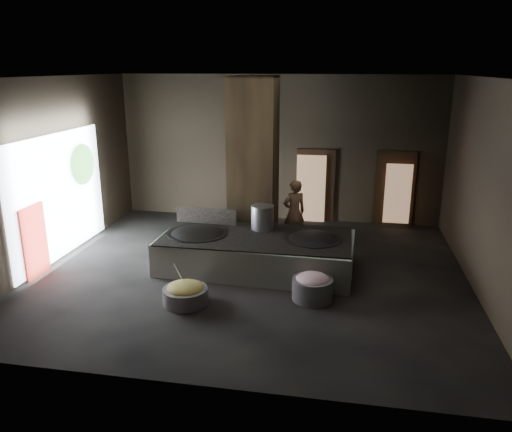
% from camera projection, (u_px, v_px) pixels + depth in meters
% --- Properties ---
extents(floor, '(10.00, 9.00, 0.10)m').
position_uv_depth(floor, '(251.00, 274.00, 11.95)').
color(floor, black).
rests_on(floor, ground).
extents(ceiling, '(10.00, 9.00, 0.10)m').
position_uv_depth(ceiling, '(251.00, 75.00, 10.62)').
color(ceiling, black).
rests_on(ceiling, back_wall).
extents(back_wall, '(10.00, 0.10, 4.50)m').
position_uv_depth(back_wall, '(278.00, 149.00, 15.57)').
color(back_wall, black).
rests_on(back_wall, ground).
extents(front_wall, '(10.00, 0.10, 4.50)m').
position_uv_depth(front_wall, '(190.00, 250.00, 7.00)').
color(front_wall, black).
rests_on(front_wall, ground).
extents(left_wall, '(0.10, 9.00, 4.50)m').
position_uv_depth(left_wall, '(48.00, 172.00, 12.15)').
color(left_wall, black).
rests_on(left_wall, ground).
extents(right_wall, '(0.10, 9.00, 4.50)m').
position_uv_depth(right_wall, '(488.00, 190.00, 10.42)').
color(right_wall, black).
rests_on(right_wall, ground).
extents(pillar, '(1.20, 1.20, 4.50)m').
position_uv_depth(pillar, '(253.00, 164.00, 13.13)').
color(pillar, black).
rests_on(pillar, ground).
extents(hearth_platform, '(4.67, 2.37, 0.80)m').
position_uv_depth(hearth_platform, '(256.00, 253.00, 12.05)').
color(hearth_platform, silver).
rests_on(hearth_platform, ground).
extents(platform_cap, '(4.49, 2.15, 0.03)m').
position_uv_depth(platform_cap, '(256.00, 236.00, 11.93)').
color(platform_cap, black).
rests_on(platform_cap, hearth_platform).
extents(wok_left, '(1.45, 1.45, 0.40)m').
position_uv_depth(wok_left, '(198.00, 236.00, 12.15)').
color(wok_left, black).
rests_on(wok_left, hearth_platform).
extents(wok_left_rim, '(1.48, 1.48, 0.05)m').
position_uv_depth(wok_left_rim, '(198.00, 233.00, 12.13)').
color(wok_left_rim, black).
rests_on(wok_left_rim, hearth_platform).
extents(wok_right, '(1.35, 1.35, 0.38)m').
position_uv_depth(wok_right, '(313.00, 242.00, 11.77)').
color(wok_right, black).
rests_on(wok_right, hearth_platform).
extents(wok_right_rim, '(1.38, 1.38, 0.05)m').
position_uv_depth(wok_right_rim, '(313.00, 239.00, 11.75)').
color(wok_right_rim, black).
rests_on(wok_right_rim, hearth_platform).
extents(stock_pot, '(0.56, 0.56, 0.60)m').
position_uv_depth(stock_pot, '(262.00, 217.00, 12.35)').
color(stock_pot, '#AEB1B6').
rests_on(stock_pot, hearth_platform).
extents(splash_guard, '(1.60, 0.12, 0.40)m').
position_uv_depth(splash_guard, '(206.00, 216.00, 12.83)').
color(splash_guard, black).
rests_on(splash_guard, hearth_platform).
extents(cook, '(0.79, 0.70, 1.81)m').
position_uv_depth(cook, '(294.00, 212.00, 13.56)').
color(cook, '#956B4C').
rests_on(cook, ground).
extents(veg_basin, '(0.96, 0.96, 0.34)m').
position_uv_depth(veg_basin, '(185.00, 296.00, 10.30)').
color(veg_basin, gray).
rests_on(veg_basin, ground).
extents(veg_fill, '(0.76, 0.76, 0.23)m').
position_uv_depth(veg_fill, '(185.00, 288.00, 10.25)').
color(veg_fill, '#8AA34F').
rests_on(veg_fill, veg_basin).
extents(ladle, '(0.17, 0.35, 0.66)m').
position_uv_depth(ladle, '(180.00, 276.00, 10.36)').
color(ladle, '#AEB1B6').
rests_on(ladle, veg_basin).
extents(meat_basin, '(1.07, 1.07, 0.47)m').
position_uv_depth(meat_basin, '(312.00, 289.00, 10.47)').
color(meat_basin, gray).
rests_on(meat_basin, ground).
extents(meat_fill, '(0.71, 0.71, 0.27)m').
position_uv_depth(meat_fill, '(313.00, 280.00, 10.41)').
color(meat_fill, '#D37E91').
rests_on(meat_fill, meat_basin).
extents(doorway_near, '(1.18, 0.08, 2.38)m').
position_uv_depth(doorway_near, '(315.00, 187.00, 15.61)').
color(doorway_near, black).
rests_on(doorway_near, ground).
extents(doorway_near_glow, '(0.90, 0.04, 2.12)m').
position_uv_depth(doorway_near_glow, '(311.00, 189.00, 15.54)').
color(doorway_near_glow, '#8C6647').
rests_on(doorway_near_glow, ground).
extents(doorway_far, '(1.18, 0.08, 2.38)m').
position_uv_depth(doorway_far, '(394.00, 190.00, 15.20)').
color(doorway_far, black).
rests_on(doorway_far, ground).
extents(doorway_far_glow, '(0.77, 0.04, 1.82)m').
position_uv_depth(doorway_far_glow, '(398.00, 194.00, 14.94)').
color(doorway_far_glow, '#8C6647').
rests_on(doorway_far_glow, ground).
extents(left_opening, '(0.04, 4.20, 3.10)m').
position_uv_depth(left_opening, '(59.00, 196.00, 12.51)').
color(left_opening, white).
rests_on(left_opening, ground).
extents(pavilion_sliver, '(0.05, 0.90, 1.70)m').
position_uv_depth(pavilion_sliver, '(35.00, 241.00, 11.49)').
color(pavilion_sliver, maroon).
rests_on(pavilion_sliver, ground).
extents(tree_silhouette, '(0.28, 1.10, 1.10)m').
position_uv_depth(tree_silhouette, '(83.00, 164.00, 13.36)').
color(tree_silhouette, '#194714').
rests_on(tree_silhouette, left_opening).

